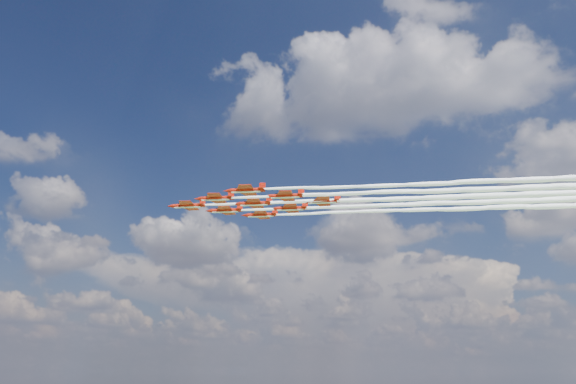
% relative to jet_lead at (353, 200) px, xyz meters
% --- Properties ---
extents(jet_lead, '(103.70, 29.32, 2.91)m').
position_rel_jet_lead_xyz_m(jet_lead, '(0.00, 0.00, 0.00)').
color(jet_lead, '#B31809').
extents(jet_row2_port, '(103.70, 29.32, 2.91)m').
position_rel_jet_lead_xyz_m(jet_row2_port, '(11.28, -3.88, 0.00)').
color(jet_row2_port, '#B31809').
extents(jet_row2_starb, '(103.70, 29.32, 2.91)m').
position_rel_jet_lead_xyz_m(jet_row2_starb, '(8.29, 8.57, 0.00)').
color(jet_row2_starb, '#B31809').
extents(jet_row3_port, '(103.70, 29.32, 2.91)m').
position_rel_jet_lead_xyz_m(jet_row3_port, '(22.56, -7.76, 0.00)').
color(jet_row3_port, '#B31809').
extents(jet_row3_centre, '(103.70, 29.32, 2.91)m').
position_rel_jet_lead_xyz_m(jet_row3_centre, '(19.57, 4.70, 0.00)').
color(jet_row3_centre, '#B31809').
extents(jet_row3_starb, '(103.70, 29.32, 2.91)m').
position_rel_jet_lead_xyz_m(jet_row3_starb, '(16.58, 17.15, 0.00)').
color(jet_row3_starb, '#B31809').
extents(jet_row4_port, '(103.70, 29.32, 2.91)m').
position_rel_jet_lead_xyz_m(jet_row4_port, '(30.85, 0.82, 0.00)').
color(jet_row4_port, '#B31809').
extents(jet_row4_starb, '(103.70, 29.32, 2.91)m').
position_rel_jet_lead_xyz_m(jet_row4_starb, '(27.86, 13.27, 0.00)').
color(jet_row4_starb, '#B31809').
extents(jet_tail, '(103.70, 29.32, 2.91)m').
position_rel_jet_lead_xyz_m(jet_tail, '(39.14, 9.39, 0.00)').
color(jet_tail, '#B31809').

